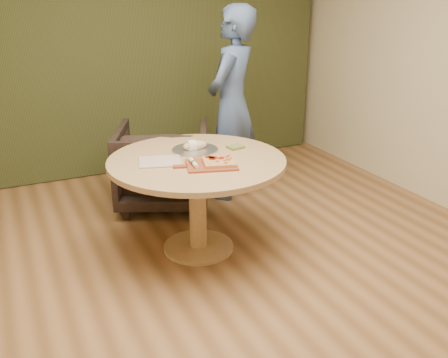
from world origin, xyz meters
name	(u,v)px	position (x,y,z in m)	size (l,w,h in m)	color
room_shell	(234,92)	(0.00, 0.00, 1.40)	(5.04, 6.04, 2.84)	#97683C
curtain	(110,42)	(0.00, 2.90, 1.40)	(4.80, 0.14, 2.78)	#2D3317
pedestal_table	(197,176)	(0.11, 0.84, 0.61)	(1.32, 1.32, 0.75)	tan
pizza_paddle	(210,165)	(0.13, 0.65, 0.76)	(0.47, 0.36, 0.01)	brown
flatbread_pizza	(219,162)	(0.20, 0.63, 0.78)	(0.27, 0.27, 0.04)	tan
cutlery_roll	(194,163)	(0.02, 0.68, 0.78)	(0.05, 0.20, 0.03)	beige
newspaper	(160,162)	(-0.16, 0.87, 0.76)	(0.30, 0.25, 0.01)	silver
serving_tray	(195,150)	(0.17, 1.01, 0.76)	(0.36, 0.36, 0.02)	silver
bread_roll	(194,146)	(0.16, 1.01, 0.79)	(0.19, 0.09, 0.09)	#D7BC83
green_packet	(236,147)	(0.48, 0.94, 0.76)	(0.12, 0.10, 0.02)	#505C29
armchair	(163,162)	(0.15, 1.79, 0.42)	(0.82, 0.76, 0.84)	black
person_standing	(232,105)	(0.84, 1.74, 0.90)	(0.66, 0.43, 1.80)	#405680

